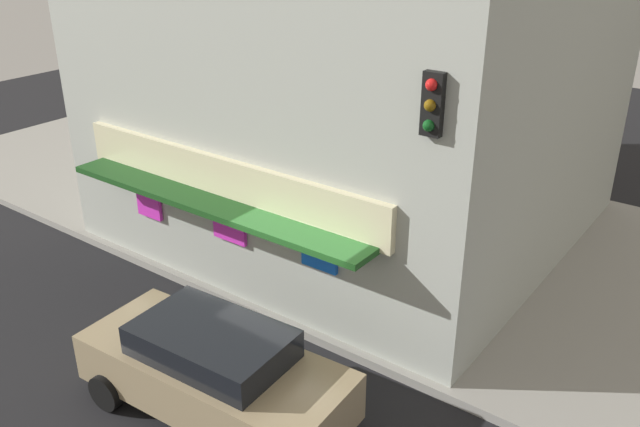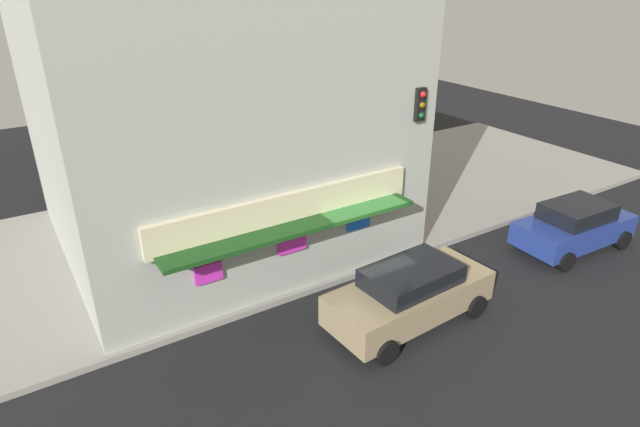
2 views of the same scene
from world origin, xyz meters
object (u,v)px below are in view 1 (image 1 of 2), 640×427
at_px(traffic_light, 433,185).
at_px(pedestrian, 306,216).
at_px(fire_hydrant, 206,242).
at_px(potted_plant_by_window, 199,213).
at_px(parked_car_tan, 214,370).
at_px(trash_can, 166,208).
at_px(potted_plant_by_doorway, 400,286).

bearing_deg(traffic_light, pedestrian, 152.85).
bearing_deg(pedestrian, fire_hydrant, -139.21).
xyz_separation_m(traffic_light, potted_plant_by_window, (-7.05, 1.54, -3.00)).
xyz_separation_m(fire_hydrant, parked_car_tan, (3.68, -3.43, 0.25)).
bearing_deg(fire_hydrant, parked_car_tan, -43.05).
bearing_deg(traffic_light, trash_can, 170.04).
height_order(trash_can, parked_car_tan, parked_car_tan).
bearing_deg(potted_plant_by_window, traffic_light, -12.34).
height_order(fire_hydrant, parked_car_tan, parked_car_tan).
distance_m(pedestrian, parked_car_tan, 5.31).
xyz_separation_m(pedestrian, parked_car_tan, (1.94, -4.93, -0.32)).
xyz_separation_m(fire_hydrant, pedestrian, (1.73, 1.49, 0.57)).
bearing_deg(trash_can, parked_car_tan, -35.41).
bearing_deg(parked_car_tan, fire_hydrant, 136.95).
bearing_deg(pedestrian, parked_car_tan, -68.48).
bearing_deg(parked_car_tan, potted_plant_by_window, 138.06).
bearing_deg(pedestrian, potted_plant_by_window, -168.25).
xyz_separation_m(potted_plant_by_doorway, parked_car_tan, (-0.93, -4.29, 0.17)).
bearing_deg(potted_plant_by_doorway, fire_hydrant, -169.42).
height_order(traffic_light, fire_hydrant, traffic_light).
bearing_deg(fire_hydrant, potted_plant_by_doorway, 10.58).
bearing_deg(potted_plant_by_doorway, trash_can, -179.40).
height_order(fire_hydrant, potted_plant_by_window, potted_plant_by_window).
relative_size(fire_hydrant, potted_plant_by_doorway, 0.96).
xyz_separation_m(potted_plant_by_window, parked_car_tan, (4.82, -4.33, 0.16)).
distance_m(fire_hydrant, potted_plant_by_window, 1.46).
bearing_deg(potted_plant_by_window, fire_hydrant, -38.10).
xyz_separation_m(potted_plant_by_doorway, potted_plant_by_window, (-5.75, 0.04, 0.01)).
relative_size(traffic_light, pedestrian, 3.08).
bearing_deg(potted_plant_by_doorway, potted_plant_by_window, 179.64).
distance_m(fire_hydrant, parked_car_tan, 5.04).
relative_size(potted_plant_by_window, parked_car_tan, 0.20).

